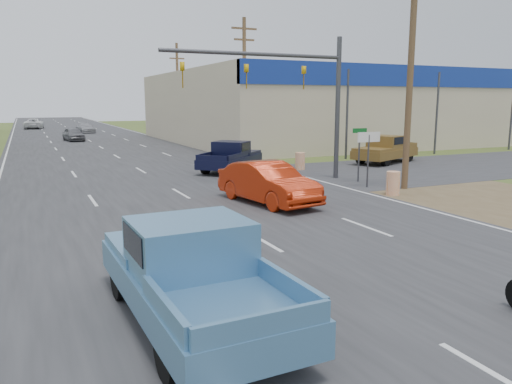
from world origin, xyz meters
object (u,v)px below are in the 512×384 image
blue_pickup (190,270)px  navy_pickup (231,156)px  brown_pickup (385,149)px  distant_car_white (34,124)px  distant_car_silver (85,128)px  distant_car_grey (73,134)px  red_convertible (268,183)px

blue_pickup → navy_pickup: 19.59m
brown_pickup → distant_car_white: (-19.40, 53.85, -0.16)m
blue_pickup → navy_pickup: blue_pickup is taller
navy_pickup → distant_car_silver: size_ratio=1.18×
distant_car_silver → distant_car_white: bearing=105.2°
blue_pickup → distant_car_white: 71.02m
distant_car_white → distant_car_grey: bearing=102.5°
distant_car_silver → distant_car_white: size_ratio=0.80×
distant_car_silver → red_convertible: bearing=-96.5°
navy_pickup → distant_car_grey: navy_pickup is taller
red_convertible → distant_car_silver: 49.21m
red_convertible → distant_car_grey: size_ratio=1.24×
blue_pickup → brown_pickup: size_ratio=1.00×
distant_car_grey → distant_car_silver: (2.58, 13.37, -0.05)m
red_convertible → distant_car_white: red_convertible is taller
blue_pickup → distant_car_silver: blue_pickup is taller
blue_pickup → distant_car_white: size_ratio=1.08×
blue_pickup → distant_car_white: blue_pickup is taller
navy_pickup → distant_car_white: size_ratio=0.95×
red_convertible → brown_pickup: (12.42, 8.43, 0.09)m
distant_car_grey → brown_pickup: bearing=-67.3°
red_convertible → distant_car_silver: size_ratio=1.15×
distant_car_white → brown_pickup: bearing=115.7°
distant_car_white → blue_pickup: bearing=96.8°
distant_car_silver → distant_car_grey: bearing=-109.0°
red_convertible → distant_car_grey: 36.04m
navy_pickup → brown_pickup: brown_pickup is taller
brown_pickup → distant_car_grey: bearing=7.2°
brown_pickup → distant_car_white: size_ratio=1.08×
red_convertible → distant_car_white: (-6.97, 62.28, -0.07)m
navy_pickup → brown_pickup: size_ratio=0.88×
distant_car_grey → distant_car_white: 26.63m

